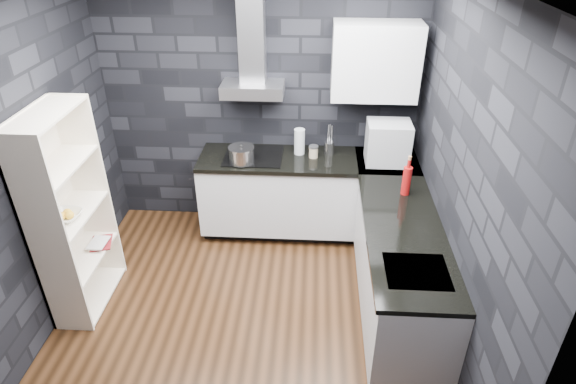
# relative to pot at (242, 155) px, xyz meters

# --- Properties ---
(ground) EXTENTS (3.20, 3.20, 0.00)m
(ground) POSITION_rel_pot_xyz_m (0.15, -1.15, -0.98)
(ground) COLOR #3E2413
(wall_back) EXTENTS (3.20, 0.05, 2.70)m
(wall_back) POSITION_rel_pot_xyz_m (0.15, 0.47, 0.37)
(wall_back) COLOR black
(wall_back) RESTS_ON ground
(wall_front) EXTENTS (3.20, 0.05, 2.70)m
(wall_front) POSITION_rel_pot_xyz_m (0.15, -2.78, 0.37)
(wall_front) COLOR black
(wall_front) RESTS_ON ground
(wall_left) EXTENTS (0.05, 3.20, 2.70)m
(wall_left) POSITION_rel_pot_xyz_m (-1.48, -1.15, 0.37)
(wall_left) COLOR black
(wall_left) RESTS_ON ground
(wall_right) EXTENTS (0.05, 3.20, 2.70)m
(wall_right) POSITION_rel_pot_xyz_m (1.77, -1.15, 0.37)
(wall_right) COLOR black
(wall_right) RESTS_ON ground
(toekick_back) EXTENTS (2.18, 0.50, 0.10)m
(toekick_back) POSITION_rel_pot_xyz_m (0.65, 0.19, -0.93)
(toekick_back) COLOR black
(toekick_back) RESTS_ON ground
(toekick_right) EXTENTS (0.50, 1.78, 0.10)m
(toekick_right) POSITION_rel_pot_xyz_m (1.49, -1.05, -0.93)
(toekick_right) COLOR black
(toekick_right) RESTS_ON ground
(counter_back_cab) EXTENTS (2.20, 0.60, 0.76)m
(counter_back_cab) POSITION_rel_pot_xyz_m (0.65, 0.15, -0.50)
(counter_back_cab) COLOR silver
(counter_back_cab) RESTS_ON ground
(counter_right_cab) EXTENTS (0.60, 1.80, 0.76)m
(counter_right_cab) POSITION_rel_pot_xyz_m (1.45, -1.05, -0.50)
(counter_right_cab) COLOR silver
(counter_right_cab) RESTS_ON ground
(counter_back_top) EXTENTS (2.20, 0.62, 0.04)m
(counter_back_top) POSITION_rel_pot_xyz_m (0.65, 0.14, -0.10)
(counter_back_top) COLOR black
(counter_back_top) RESTS_ON counter_back_cab
(counter_right_top) EXTENTS (0.62, 1.80, 0.04)m
(counter_right_top) POSITION_rel_pot_xyz_m (1.44, -1.05, -0.10)
(counter_right_top) COLOR black
(counter_right_top) RESTS_ON counter_right_cab
(counter_corner_top) EXTENTS (0.62, 0.62, 0.04)m
(counter_corner_top) POSITION_rel_pot_xyz_m (1.45, 0.15, -0.10)
(counter_corner_top) COLOR black
(counter_corner_top) RESTS_ON counter_right_cab
(hood_body) EXTENTS (0.60, 0.34, 0.12)m
(hood_body) POSITION_rel_pot_xyz_m (0.10, 0.28, 0.58)
(hood_body) COLOR #B0B0B5
(hood_body) RESTS_ON wall_back
(hood_chimney) EXTENTS (0.24, 0.20, 0.90)m
(hood_chimney) POSITION_rel_pot_xyz_m (0.10, 0.35, 1.09)
(hood_chimney) COLOR #B0B0B5
(hood_chimney) RESTS_ON hood_body
(upper_cabinet) EXTENTS (0.80, 0.35, 0.70)m
(upper_cabinet) POSITION_rel_pot_xyz_m (1.25, 0.27, 0.87)
(upper_cabinet) COLOR silver
(upper_cabinet) RESTS_ON wall_back
(cooktop) EXTENTS (0.58, 0.50, 0.01)m
(cooktop) POSITION_rel_pot_xyz_m (0.10, 0.15, -0.08)
(cooktop) COLOR black
(cooktop) RESTS_ON counter_back_top
(sink_rim) EXTENTS (0.44, 0.40, 0.01)m
(sink_rim) POSITION_rel_pot_xyz_m (1.45, -1.55, -0.09)
(sink_rim) COLOR #B0B0B5
(sink_rim) RESTS_ON counter_right_top
(pot) EXTENTS (0.31, 0.31, 0.15)m
(pot) POSITION_rel_pot_xyz_m (0.00, 0.00, 0.00)
(pot) COLOR #B3B3B7
(pot) RESTS_ON cooktop
(glass_vase) EXTENTS (0.11, 0.11, 0.26)m
(glass_vase) POSITION_rel_pot_xyz_m (0.56, 0.25, 0.05)
(glass_vase) COLOR silver
(glass_vase) RESTS_ON counter_back_top
(storage_jar) EXTENTS (0.10, 0.10, 0.11)m
(storage_jar) POSITION_rel_pot_xyz_m (0.70, 0.17, -0.03)
(storage_jar) COLOR tan
(storage_jar) RESTS_ON counter_back_top
(utensil_crock) EXTENTS (0.11, 0.11, 0.13)m
(utensil_crock) POSITION_rel_pot_xyz_m (0.86, 0.26, -0.02)
(utensil_crock) COLOR #B3B3B7
(utensil_crock) RESTS_ON counter_back_top
(appliance_garage) EXTENTS (0.41, 0.32, 0.41)m
(appliance_garage) POSITION_rel_pot_xyz_m (1.41, 0.07, 0.14)
(appliance_garage) COLOR #A8ACB0
(appliance_garage) RESTS_ON counter_back_top
(red_bottle) EXTENTS (0.09, 0.09, 0.26)m
(red_bottle) POSITION_rel_pot_xyz_m (1.52, -0.50, 0.05)
(red_bottle) COLOR maroon
(red_bottle) RESTS_ON counter_right_top
(bookshelf) EXTENTS (0.41, 0.83, 1.80)m
(bookshelf) POSITION_rel_pot_xyz_m (-1.27, -1.01, -0.08)
(bookshelf) COLOR white
(bookshelf) RESTS_ON ground
(fruit_bowl) EXTENTS (0.27, 0.27, 0.06)m
(fruit_bowl) POSITION_rel_pot_xyz_m (-1.27, -1.08, -0.05)
(fruit_bowl) COLOR white
(fruit_bowl) RESTS_ON bookshelf
(book_red) EXTENTS (0.18, 0.07, 0.24)m
(book_red) POSITION_rel_pot_xyz_m (-1.27, -0.83, -0.41)
(book_red) COLOR maroon
(book_red) RESTS_ON bookshelf
(book_second) EXTENTS (0.15, 0.02, 0.21)m
(book_second) POSITION_rel_pot_xyz_m (-1.26, -0.85, -0.39)
(book_second) COLOR #B2B2B2
(book_second) RESTS_ON bookshelf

